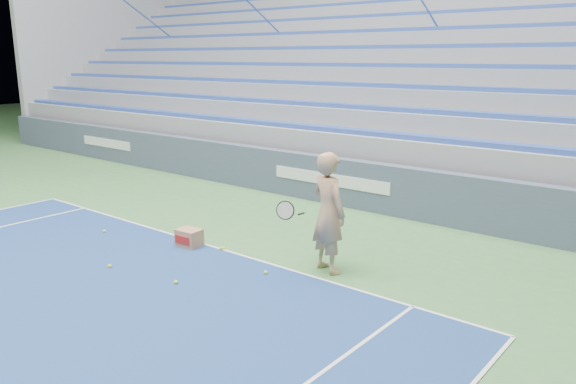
# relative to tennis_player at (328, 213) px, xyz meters

# --- Properties ---
(sponsor_barrier) EXTENTS (30.00, 0.32, 1.10)m
(sponsor_barrier) POSITION_rel_tennis_player_xyz_m (-2.39, 3.62, -0.43)
(sponsor_barrier) COLOR #404B61
(sponsor_barrier) RESTS_ON ground
(bleachers) EXTENTS (31.00, 9.15, 7.30)m
(bleachers) POSITION_rel_tennis_player_xyz_m (-2.40, 9.34, 1.38)
(bleachers) COLOR gray
(bleachers) RESTS_ON ground
(tennis_player) EXTENTS (1.02, 0.95, 1.95)m
(tennis_player) POSITION_rel_tennis_player_xyz_m (0.00, 0.00, 0.00)
(tennis_player) COLOR tan
(tennis_player) RESTS_ON ground
(ball_box) EXTENTS (0.46, 0.37, 0.33)m
(ball_box) POSITION_rel_tennis_player_xyz_m (-2.64, -0.62, -0.81)
(ball_box) COLOR #A97652
(ball_box) RESTS_ON ground
(tennis_ball_0) EXTENTS (0.07, 0.07, 0.07)m
(tennis_ball_0) POSITION_rel_tennis_player_xyz_m (-2.01, -0.37, -0.94)
(tennis_ball_0) COLOR #C6E42E
(tennis_ball_0) RESTS_ON ground
(tennis_ball_1) EXTENTS (0.07, 0.07, 0.07)m
(tennis_ball_1) POSITION_rel_tennis_player_xyz_m (-0.66, -0.76, -0.94)
(tennis_ball_1) COLOR #C6E42E
(tennis_ball_1) RESTS_ON ground
(tennis_ball_2) EXTENTS (0.07, 0.07, 0.07)m
(tennis_ball_2) POSITION_rel_tennis_player_xyz_m (-2.83, -2.17, -0.94)
(tennis_ball_2) COLOR #C6E42E
(tennis_ball_2) RESTS_ON ground
(tennis_ball_3) EXTENTS (0.07, 0.07, 0.07)m
(tennis_ball_3) POSITION_rel_tennis_player_xyz_m (-1.46, -1.93, -0.94)
(tennis_ball_3) COLOR #C6E42E
(tennis_ball_3) RESTS_ON ground
(tennis_ball_4) EXTENTS (0.07, 0.07, 0.07)m
(tennis_ball_4) POSITION_rel_tennis_player_xyz_m (-4.56, -1.13, -0.94)
(tennis_ball_4) COLOR #C6E42E
(tennis_ball_4) RESTS_ON ground
(tennis_ball_5) EXTENTS (0.07, 0.07, 0.07)m
(tennis_ball_5) POSITION_rel_tennis_player_xyz_m (-2.04, -0.40, -0.94)
(tennis_ball_5) COLOR #C6E42E
(tennis_ball_5) RESTS_ON ground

